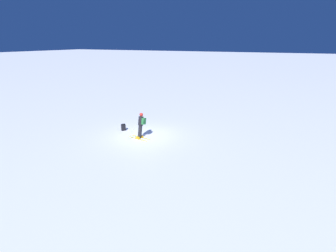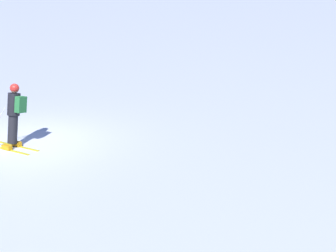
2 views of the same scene
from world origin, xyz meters
TOP-DOWN VIEW (x-y plane):
  - ground_plane at (0.00, 0.00)m, footprint 300.00×300.00m
  - skier at (0.34, 0.05)m, footprint 1.28×1.71m

SIDE VIEW (x-z plane):
  - ground_plane at x=0.00m, z-range 0.00..0.00m
  - skier at x=0.34m, z-range 0.09..1.88m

